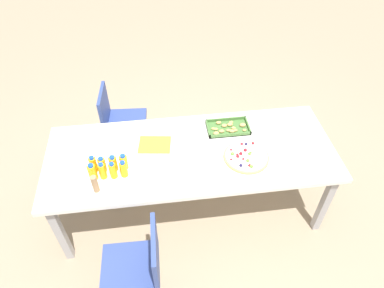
{
  "coord_description": "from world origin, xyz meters",
  "views": [
    {
      "loc": [
        -0.25,
        -1.93,
        2.75
      ],
      "look_at": [
        0.02,
        0.07,
        0.77
      ],
      "focal_mm": 32.61,
      "sensor_mm": 36.0,
      "label": 1
    }
  ],
  "objects_px": {
    "chair_near_left": "(140,265)",
    "cardboard_tube": "(95,184)",
    "juice_bottle_0": "(92,172)",
    "juice_bottle_7": "(124,162)",
    "juice_bottle_5": "(102,165)",
    "snack_tray": "(228,128)",
    "party_table": "(191,157)",
    "paper_folder": "(155,145)",
    "fruit_pizza": "(246,157)",
    "juice_bottle_2": "(113,170)",
    "juice_bottle_3": "(124,169)",
    "juice_bottle_4": "(93,164)",
    "napkin_stack": "(98,157)",
    "chair_far_left": "(118,119)",
    "plate_stack": "(184,164)",
    "juice_bottle_1": "(102,171)",
    "juice_bottle_6": "(113,163)"
  },
  "relations": [
    {
      "from": "juice_bottle_4",
      "to": "party_table",
      "type": "bearing_deg",
      "value": 7.64
    },
    {
      "from": "fruit_pizza",
      "to": "napkin_stack",
      "type": "relative_size",
      "value": 2.38
    },
    {
      "from": "juice_bottle_0",
      "to": "cardboard_tube",
      "type": "height_order",
      "value": "cardboard_tube"
    },
    {
      "from": "juice_bottle_2",
      "to": "juice_bottle_5",
      "type": "xyz_separation_m",
      "value": [
        -0.08,
        0.07,
        -0.0
      ]
    },
    {
      "from": "party_table",
      "to": "juice_bottle_0",
      "type": "relative_size",
      "value": 15.6
    },
    {
      "from": "juice_bottle_3",
      "to": "cardboard_tube",
      "type": "xyz_separation_m",
      "value": [
        -0.2,
        -0.12,
        0.01
      ]
    },
    {
      "from": "chair_near_left",
      "to": "snack_tray",
      "type": "relative_size",
      "value": 2.31
    },
    {
      "from": "chair_far_left",
      "to": "juice_bottle_4",
      "type": "distance_m",
      "value": 0.95
    },
    {
      "from": "juice_bottle_6",
      "to": "juice_bottle_2",
      "type": "bearing_deg",
      "value": -89.45
    },
    {
      "from": "chair_near_left",
      "to": "juice_bottle_3",
      "type": "height_order",
      "value": "juice_bottle_3"
    },
    {
      "from": "chair_far_left",
      "to": "fruit_pizza",
      "type": "bearing_deg",
      "value": 53.29
    },
    {
      "from": "fruit_pizza",
      "to": "snack_tray",
      "type": "bearing_deg",
      "value": 101.83
    },
    {
      "from": "plate_stack",
      "to": "juice_bottle_4",
      "type": "bearing_deg",
      "value": 176.42
    },
    {
      "from": "juice_bottle_3",
      "to": "plate_stack",
      "type": "height_order",
      "value": "juice_bottle_3"
    },
    {
      "from": "party_table",
      "to": "snack_tray",
      "type": "height_order",
      "value": "snack_tray"
    },
    {
      "from": "juice_bottle_5",
      "to": "plate_stack",
      "type": "distance_m",
      "value": 0.62
    },
    {
      "from": "juice_bottle_5",
      "to": "snack_tray",
      "type": "bearing_deg",
      "value": 18.23
    },
    {
      "from": "juice_bottle_1",
      "to": "juice_bottle_4",
      "type": "bearing_deg",
      "value": 133.6
    },
    {
      "from": "party_table",
      "to": "chair_near_left",
      "type": "relative_size",
      "value": 2.79
    },
    {
      "from": "juice_bottle_2",
      "to": "paper_folder",
      "type": "bearing_deg",
      "value": 43.21
    },
    {
      "from": "juice_bottle_0",
      "to": "juice_bottle_5",
      "type": "bearing_deg",
      "value": 46.38
    },
    {
      "from": "juice_bottle_0",
      "to": "juice_bottle_4",
      "type": "xyz_separation_m",
      "value": [
        0.0,
        0.08,
        -0.0
      ]
    },
    {
      "from": "juice_bottle_3",
      "to": "napkin_stack",
      "type": "bearing_deg",
      "value": 134.88
    },
    {
      "from": "juice_bottle_5",
      "to": "snack_tray",
      "type": "relative_size",
      "value": 0.38
    },
    {
      "from": "chair_far_left",
      "to": "plate_stack",
      "type": "relative_size",
      "value": 4.8
    },
    {
      "from": "juice_bottle_0",
      "to": "juice_bottle_7",
      "type": "relative_size",
      "value": 1.09
    },
    {
      "from": "chair_far_left",
      "to": "napkin_stack",
      "type": "bearing_deg",
      "value": -3.9
    },
    {
      "from": "party_table",
      "to": "juice_bottle_3",
      "type": "bearing_deg",
      "value": -161.42
    },
    {
      "from": "juice_bottle_5",
      "to": "cardboard_tube",
      "type": "relative_size",
      "value": 0.92
    },
    {
      "from": "juice_bottle_0",
      "to": "paper_folder",
      "type": "bearing_deg",
      "value": 32.42
    },
    {
      "from": "napkin_stack",
      "to": "paper_folder",
      "type": "xyz_separation_m",
      "value": [
        0.45,
        0.09,
        -0.0
      ]
    },
    {
      "from": "juice_bottle_5",
      "to": "paper_folder",
      "type": "xyz_separation_m",
      "value": [
        0.4,
        0.23,
        -0.06
      ]
    },
    {
      "from": "juice_bottle_3",
      "to": "plate_stack",
      "type": "distance_m",
      "value": 0.46
    },
    {
      "from": "juice_bottle_1",
      "to": "juice_bottle_4",
      "type": "xyz_separation_m",
      "value": [
        -0.07,
        0.08,
        0.0
      ]
    },
    {
      "from": "chair_near_left",
      "to": "juice_bottle_5",
      "type": "bearing_deg",
      "value": 20.64
    },
    {
      "from": "fruit_pizza",
      "to": "napkin_stack",
      "type": "distance_m",
      "value": 1.16
    },
    {
      "from": "chair_near_left",
      "to": "paper_folder",
      "type": "bearing_deg",
      "value": -9.08
    },
    {
      "from": "juice_bottle_2",
      "to": "juice_bottle_7",
      "type": "bearing_deg",
      "value": 46.29
    },
    {
      "from": "snack_tray",
      "to": "juice_bottle_1",
      "type": "bearing_deg",
      "value": -158.44
    },
    {
      "from": "juice_bottle_4",
      "to": "paper_folder",
      "type": "distance_m",
      "value": 0.52
    },
    {
      "from": "fruit_pizza",
      "to": "napkin_stack",
      "type": "xyz_separation_m",
      "value": [
        -1.15,
        0.15,
        -0.01
      ]
    },
    {
      "from": "juice_bottle_3",
      "to": "snack_tray",
      "type": "relative_size",
      "value": 0.4
    },
    {
      "from": "juice_bottle_6",
      "to": "snack_tray",
      "type": "relative_size",
      "value": 0.38
    },
    {
      "from": "juice_bottle_1",
      "to": "juice_bottle_2",
      "type": "height_order",
      "value": "juice_bottle_2"
    },
    {
      "from": "juice_bottle_0",
      "to": "juice_bottle_6",
      "type": "bearing_deg",
      "value": 26.04
    },
    {
      "from": "cardboard_tube",
      "to": "juice_bottle_1",
      "type": "bearing_deg",
      "value": 70.3
    },
    {
      "from": "snack_tray",
      "to": "plate_stack",
      "type": "relative_size",
      "value": 2.08
    },
    {
      "from": "juice_bottle_2",
      "to": "party_table",
      "type": "bearing_deg",
      "value": 16.73
    },
    {
      "from": "juice_bottle_2",
      "to": "fruit_pizza",
      "type": "relative_size",
      "value": 0.41
    },
    {
      "from": "chair_near_left",
      "to": "cardboard_tube",
      "type": "distance_m",
      "value": 0.64
    }
  ]
}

